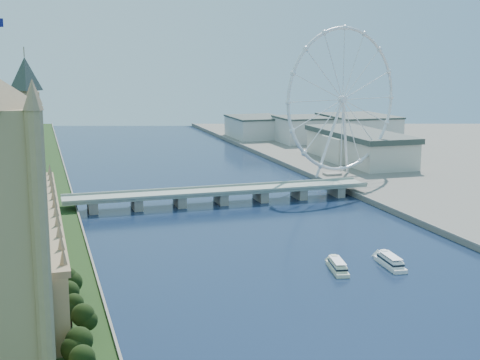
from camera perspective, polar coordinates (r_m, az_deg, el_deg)
name	(u,v)px	position (r m, az deg, el deg)	size (l,w,h in m)	color
victoria_tower	(1,225)	(210.67, -19.71, -3.62)	(28.16, 28.16, 112.00)	tan
parliament_range	(32,240)	(330.73, -17.29, -4.87)	(24.00, 200.00, 70.00)	tan
big_ben	(28,118)	(429.12, -17.66, 5.10)	(20.02, 20.02, 110.00)	tan
westminster_bridge	(221,194)	(476.19, -1.65, -1.20)	(220.00, 22.00, 9.50)	gray
london_eye	(343,100)	(561.43, 8.75, 6.75)	(113.60, 39.12, 124.30)	silver
county_hall	(358,164)	(660.10, 10.07, 1.37)	(54.00, 144.00, 35.00)	beige
city_skyline	(192,136)	(733.16, -4.12, 3.75)	(505.00, 280.00, 32.00)	beige
tour_boat_near	(337,271)	(333.82, 8.30, -7.66)	(6.86, 26.98, 5.93)	beige
tour_boat_far	(390,266)	(345.13, 12.69, -7.20)	(7.30, 28.64, 6.32)	white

